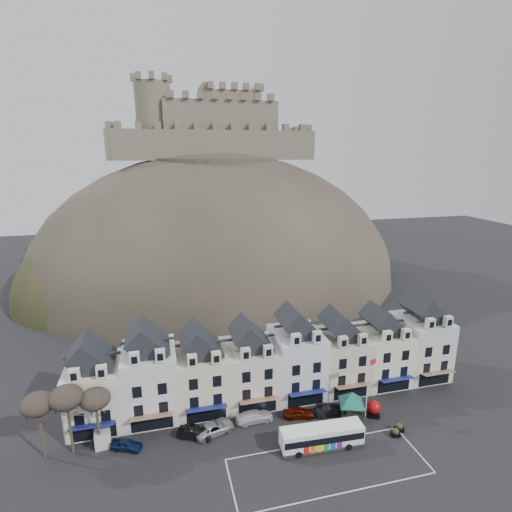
{
  "coord_description": "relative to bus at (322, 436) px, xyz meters",
  "views": [
    {
      "loc": [
        -14.92,
        -32.76,
        34.04
      ],
      "look_at": [
        -0.58,
        24.0,
        18.67
      ],
      "focal_mm": 28.0,
      "sensor_mm": 36.0,
      "label": 1
    }
  ],
  "objects": [
    {
      "name": "flagpole",
      "position": [
        7.92,
        3.74,
        3.37
      ],
      "size": [
        1.2,
        0.44,
        8.6
      ],
      "rotation": [
        0.0,
        0.0,
        0.31
      ],
      "color": "silver",
      "rests_on": "ground"
    },
    {
      "name": "coach_bay_markings",
      "position": [
        -0.41,
        -2.93,
        -1.55
      ],
      "size": [
        22.0,
        7.5,
        0.01
      ],
      "primitive_type": "cube",
      "color": "silver",
      "rests_on": "ground"
    },
    {
      "name": "white_van",
      "position": [
        -25.3,
        7.82,
        -0.59
      ],
      "size": [
        2.34,
        4.36,
        1.9
      ],
      "rotation": [
        0.0,
        0.0,
        0.13
      ],
      "color": "silver",
      "rests_on": "ground"
    },
    {
      "name": "planter_east",
      "position": [
        10.59,
        0.2,
        -1.0
      ],
      "size": [
        1.24,
        0.85,
        1.13
      ],
      "rotation": [
        0.0,
        0.0,
        -0.27
      ],
      "color": "black",
      "rests_on": "ground"
    },
    {
      "name": "bus",
      "position": [
        0.0,
        0.0,
        0.0
      ],
      "size": [
        9.99,
        2.73,
        2.8
      ],
      "rotation": [
        0.0,
        0.0,
        -0.04
      ],
      "color": "#262628",
      "rests_on": "ground"
    },
    {
      "name": "tree_left_near",
      "position": [
        -25.41,
        6.32,
        5.01
      ],
      "size": [
        3.43,
        3.43,
        7.84
      ],
      "color": "#3A3125",
      "rests_on": "ground"
    },
    {
      "name": "ground",
      "position": [
        -2.41,
        -4.18,
        -1.55
      ],
      "size": [
        300.0,
        300.0,
        0.0
      ],
      "primitive_type": "plane",
      "color": "black",
      "rests_on": "ground"
    },
    {
      "name": "red_buoy",
      "position": [
        9.05,
        3.75,
        -0.43
      ],
      "size": [
        1.94,
        1.94,
        2.18
      ],
      "rotation": [
        0.0,
        0.0,
        -0.43
      ],
      "color": "black",
      "rests_on": "ground"
    },
    {
      "name": "townhouse_terrace",
      "position": [
        -2.26,
        11.79,
        3.75
      ],
      "size": [
        54.4,
        9.35,
        11.8
      ],
      "color": "white",
      "rests_on": "ground"
    },
    {
      "name": "car_navy",
      "position": [
        -22.41,
        5.35,
        -0.91
      ],
      "size": [
        4.0,
        2.82,
        1.27
      ],
      "primitive_type": "imported",
      "rotation": [
        0.0,
        0.0,
        1.17
      ],
      "color": "#0D1D42",
      "rests_on": "ground"
    },
    {
      "name": "castle",
      "position": [
        -1.9,
        71.76,
        38.65
      ],
      "size": [
        50.2,
        22.2,
        22.0
      ],
      "color": "#675D4E",
      "rests_on": "ground"
    },
    {
      "name": "car_silver",
      "position": [
        -12.01,
        5.64,
        -0.83
      ],
      "size": [
        5.57,
        3.88,
        1.43
      ],
      "primitive_type": "imported",
      "rotation": [
        0.0,
        0.0,
        1.9
      ],
      "color": "#A6A9AE",
      "rests_on": "ground"
    },
    {
      "name": "bus_shelter",
      "position": [
        5.83,
        3.95,
        1.52
      ],
      "size": [
        5.9,
        5.9,
        3.95
      ],
      "rotation": [
        0.0,
        0.0,
        -0.33
      ],
      "color": "black",
      "rests_on": "ground"
    },
    {
      "name": "car_white",
      "position": [
        -6.56,
        6.56,
        -0.84
      ],
      "size": [
        4.95,
        2.2,
        1.41
      ],
      "primitive_type": "imported",
      "rotation": [
        0.0,
        0.0,
        1.62
      ],
      "color": "silver",
      "rests_on": "ground"
    },
    {
      "name": "planter_west",
      "position": [
        9.59,
        -0.52,
        -1.01
      ],
      "size": [
        1.2,
        0.78,
        1.12
      ],
      "rotation": [
        0.0,
        0.0,
        -0.17
      ],
      "color": "black",
      "rests_on": "ground"
    },
    {
      "name": "tree_left_mid",
      "position": [
        -28.41,
        6.32,
        5.7
      ],
      "size": [
        3.78,
        3.78,
        8.64
      ],
      "color": "#3A3125",
      "rests_on": "ground"
    },
    {
      "name": "castle_hill",
      "position": [
        -1.16,
        64.78,
        -1.44
      ],
      "size": [
        100.0,
        76.0,
        68.0
      ],
      "color": "#353129",
      "rests_on": "ground"
    },
    {
      "name": "car_charcoal",
      "position": [
        3.59,
        5.32,
        -0.87
      ],
      "size": [
        4.11,
        1.54,
        1.34
      ],
      "primitive_type": "imported",
      "rotation": [
        0.0,
        0.0,
        1.54
      ],
      "color": "black",
      "rests_on": "ground"
    },
    {
      "name": "car_maroon",
      "position": [
        -0.69,
        5.9,
        -0.85
      ],
      "size": [
        4.31,
        2.37,
        1.39
      ],
      "primitive_type": "imported",
      "rotation": [
        0.0,
        0.0,
        1.38
      ],
      "color": "#4D0F04",
      "rests_on": "ground"
    },
    {
      "name": "car_black",
      "position": [
        -14.39,
        5.32,
        -0.84
      ],
      "size": [
        4.55,
        3.1,
        1.42
      ],
      "primitive_type": "imported",
      "rotation": [
        0.0,
        0.0,
        1.16
      ],
      "color": "black",
      "rests_on": "ground"
    },
    {
      "name": "tree_left_far",
      "position": [
        -31.41,
        6.32,
        5.35
      ],
      "size": [
        3.61,
        3.61,
        8.24
      ],
      "color": "#3A3125",
      "rests_on": "ground"
    }
  ]
}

